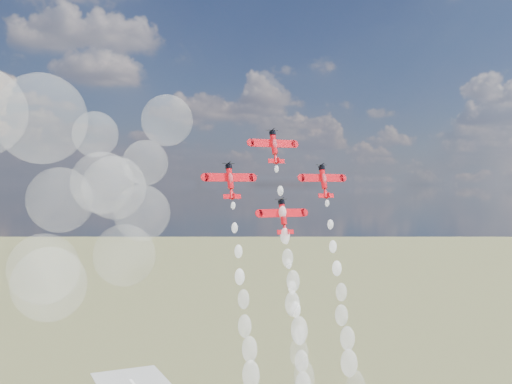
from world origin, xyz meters
The scene contains 6 objects.
plane_lead centered at (6.67, 2.03, 96.40)m, with size 12.17×4.85×8.50m.
plane_left centered at (-6.05, -0.45, 87.85)m, with size 12.17×4.85×8.50m.
plane_right centered at (19.38, -0.45, 87.85)m, with size 12.17×4.85×8.50m.
plane_slot centered at (6.67, -2.93, 79.31)m, with size 12.17×4.85×8.50m.
smoke_trail_lead centered at (6.53, -12.74, 44.94)m, with size 5.91×19.73×61.27m.
drifted_smoke_cloud centered at (-40.58, 23.46, 85.68)m, with size 66.15×38.64×59.69m.
Camera 1 is at (-58.50, -130.96, 86.79)m, focal length 42.00 mm.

